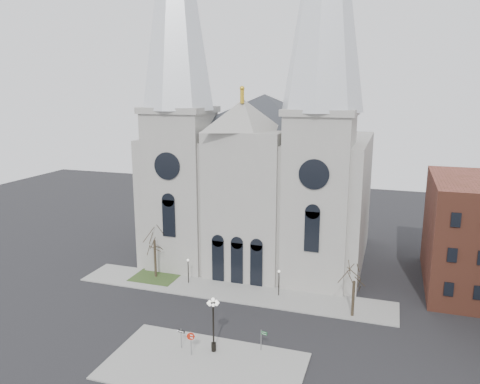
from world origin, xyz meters
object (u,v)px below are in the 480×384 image
(stop_sign, at_px, (191,338))
(globe_lamp, at_px, (213,318))
(one_way_sign, at_px, (181,335))
(street_name_sign, at_px, (262,338))

(stop_sign, xyz_separation_m, globe_lamp, (1.75, 1.33, 1.74))
(globe_lamp, height_order, one_way_sign, globe_lamp)
(stop_sign, distance_m, one_way_sign, 1.72)
(one_way_sign, bearing_deg, street_name_sign, 23.00)
(globe_lamp, xyz_separation_m, street_name_sign, (4.36, 1.54, -2.20))
(street_name_sign, bearing_deg, one_way_sign, -155.80)
(stop_sign, bearing_deg, one_way_sign, 154.29)
(stop_sign, height_order, globe_lamp, globe_lamp)
(stop_sign, relative_size, street_name_sign, 1.13)
(stop_sign, bearing_deg, street_name_sign, 30.72)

